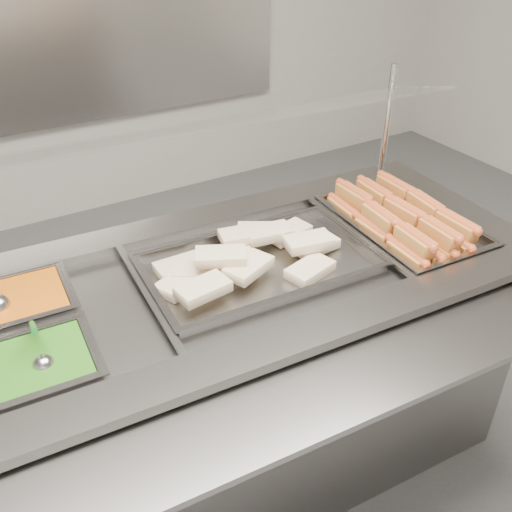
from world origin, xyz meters
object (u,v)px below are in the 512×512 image
pan_hotdogs (401,231)px  pan_wraps (259,268)px  steam_counter (243,373)px  serving_spoon (42,358)px  sneeze_guard (208,129)px

pan_hotdogs → pan_wraps: (-0.53, 0.03, 0.01)m
steam_counter → pan_wraps: pan_wraps is taller
steam_counter → pan_wraps: bearing=-3.2°
steam_counter → serving_spoon: size_ratio=10.57×
pan_wraps → steam_counter: bearing=176.8°
sneeze_guard → serving_spoon: sneeze_guard is taller
sneeze_guard → pan_wraps: size_ratio=2.37×
serving_spoon → pan_hotdogs: bearing=3.7°
sneeze_guard → serving_spoon: size_ratio=9.14×
sneeze_guard → pan_hotdogs: 0.73m
pan_hotdogs → sneeze_guard: bearing=157.5°
sneeze_guard → pan_wraps: sneeze_guard is taller
steam_counter → sneeze_guard: bearing=86.8°
pan_hotdogs → pan_wraps: size_ratio=0.81×
sneeze_guard → pan_wraps: (0.04, -0.21, -0.37)m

